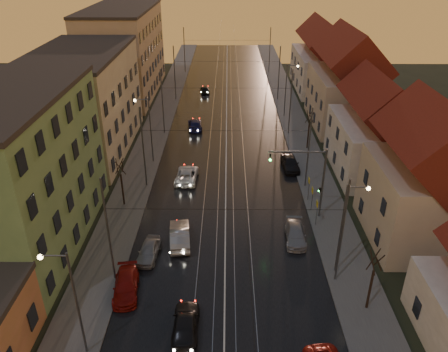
{
  "coord_description": "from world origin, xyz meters",
  "views": [
    {
      "loc": [
        0.16,
        -17.39,
        23.14
      ],
      "look_at": [
        -0.16,
        20.21,
        3.27
      ],
      "focal_mm": 35.0,
      "sensor_mm": 36.0,
      "label": 1
    }
  ],
  "objects_px": {
    "street_lamp_0": "(70,295)",
    "parked_right_2": "(290,163)",
    "street_lamp_2": "(148,124)",
    "parked_right_1": "(295,234)",
    "driving_car_0": "(186,324)",
    "driving_car_3": "(195,124)",
    "street_lamp_1": "(346,221)",
    "traffic_light_mast": "(313,175)",
    "driving_car_2": "(187,175)",
    "parked_left_3": "(149,251)",
    "parked_left_2": "(126,286)",
    "driving_car_1": "(180,235)",
    "street_lamp_3": "(288,85)",
    "driving_car_4": "(205,90)"
  },
  "relations": [
    {
      "from": "street_lamp_3",
      "to": "driving_car_4",
      "type": "xyz_separation_m",
      "value": [
        -12.98,
        11.95,
        -4.27
      ]
    },
    {
      "from": "driving_car_0",
      "to": "parked_left_3",
      "type": "bearing_deg",
      "value": -65.13
    },
    {
      "from": "driving_car_4",
      "to": "parked_right_2",
      "type": "bearing_deg",
      "value": 102.96
    },
    {
      "from": "driving_car_1",
      "to": "driving_car_2",
      "type": "relative_size",
      "value": 0.98
    },
    {
      "from": "driving_car_1",
      "to": "parked_left_3",
      "type": "relative_size",
      "value": 1.25
    },
    {
      "from": "street_lamp_1",
      "to": "parked_right_2",
      "type": "distance_m",
      "value": 18.82
    },
    {
      "from": "street_lamp_3",
      "to": "parked_left_2",
      "type": "bearing_deg",
      "value": -113.21
    },
    {
      "from": "street_lamp_2",
      "to": "street_lamp_3",
      "type": "xyz_separation_m",
      "value": [
        18.21,
        16.0,
        0.0
      ]
    },
    {
      "from": "street_lamp_2",
      "to": "parked_right_1",
      "type": "height_order",
      "value": "street_lamp_2"
    },
    {
      "from": "parked_left_2",
      "to": "driving_car_2",
      "type": "bearing_deg",
      "value": 73.17
    },
    {
      "from": "traffic_light_mast",
      "to": "parked_left_3",
      "type": "distance_m",
      "value": 16.15
    },
    {
      "from": "traffic_light_mast",
      "to": "driving_car_4",
      "type": "xyz_separation_m",
      "value": [
        -11.87,
        39.95,
        -3.98
      ]
    },
    {
      "from": "street_lamp_0",
      "to": "parked_left_3",
      "type": "xyz_separation_m",
      "value": [
        2.72,
        9.79,
        -4.23
      ]
    },
    {
      "from": "street_lamp_1",
      "to": "traffic_light_mast",
      "type": "xyz_separation_m",
      "value": [
        -1.11,
        8.0,
        -0.29
      ]
    },
    {
      "from": "driving_car_2",
      "to": "parked_right_1",
      "type": "distance_m",
      "value": 15.3
    },
    {
      "from": "parked_left_2",
      "to": "parked_right_2",
      "type": "distance_m",
      "value": 25.55
    },
    {
      "from": "driving_car_0",
      "to": "driving_car_2",
      "type": "distance_m",
      "value": 21.67
    },
    {
      "from": "street_lamp_2",
      "to": "street_lamp_3",
      "type": "distance_m",
      "value": 24.24
    },
    {
      "from": "street_lamp_2",
      "to": "parked_right_1",
      "type": "xyz_separation_m",
      "value": [
        15.3,
        -15.73,
        -4.27
      ]
    },
    {
      "from": "parked_right_2",
      "to": "driving_car_3",
      "type": "bearing_deg",
      "value": 130.29
    },
    {
      "from": "street_lamp_2",
      "to": "driving_car_2",
      "type": "relative_size",
      "value": 1.63
    },
    {
      "from": "street_lamp_0",
      "to": "driving_car_1",
      "type": "distance_m",
      "value": 13.53
    },
    {
      "from": "street_lamp_2",
      "to": "driving_car_0",
      "type": "bearing_deg",
      "value": -76.07
    },
    {
      "from": "driving_car_0",
      "to": "driving_car_3",
      "type": "height_order",
      "value": "driving_car_0"
    },
    {
      "from": "driving_car_0",
      "to": "parked_right_1",
      "type": "bearing_deg",
      "value": -130.35
    },
    {
      "from": "street_lamp_0",
      "to": "driving_car_2",
      "type": "distance_m",
      "value": 24.22
    },
    {
      "from": "parked_right_2",
      "to": "driving_car_4",
      "type": "bearing_deg",
      "value": 107.45
    },
    {
      "from": "street_lamp_1",
      "to": "traffic_light_mast",
      "type": "height_order",
      "value": "street_lamp_1"
    },
    {
      "from": "driving_car_4",
      "to": "street_lamp_1",
      "type": "bearing_deg",
      "value": 97.17
    },
    {
      "from": "street_lamp_0",
      "to": "parked_right_2",
      "type": "bearing_deg",
      "value": 57.78
    },
    {
      "from": "traffic_light_mast",
      "to": "parked_right_1",
      "type": "xyz_separation_m",
      "value": [
        -1.79,
        -3.72,
        -3.98
      ]
    },
    {
      "from": "parked_left_2",
      "to": "parked_left_3",
      "type": "distance_m",
      "value": 4.39
    },
    {
      "from": "street_lamp_3",
      "to": "driving_car_0",
      "type": "xyz_separation_m",
      "value": [
        -11.7,
        -42.23,
        -4.14
      ]
    },
    {
      "from": "street_lamp_3",
      "to": "driving_car_2",
      "type": "height_order",
      "value": "street_lamp_3"
    },
    {
      "from": "parked_right_1",
      "to": "parked_left_2",
      "type": "bearing_deg",
      "value": -150.27
    },
    {
      "from": "driving_car_3",
      "to": "driving_car_4",
      "type": "relative_size",
      "value": 1.3
    },
    {
      "from": "street_lamp_0",
      "to": "parked_right_1",
      "type": "relative_size",
      "value": 1.89
    },
    {
      "from": "parked_right_2",
      "to": "traffic_light_mast",
      "type": "bearing_deg",
      "value": -90.55
    },
    {
      "from": "parked_right_2",
      "to": "parked_left_3",
      "type": "bearing_deg",
      "value": -133.46
    },
    {
      "from": "street_lamp_1",
      "to": "driving_car_3",
      "type": "distance_m",
      "value": 33.86
    },
    {
      "from": "traffic_light_mast",
      "to": "parked_left_3",
      "type": "xyz_separation_m",
      "value": [
        -14.37,
        -6.21,
        -3.94
      ]
    },
    {
      "from": "parked_left_3",
      "to": "parked_right_2",
      "type": "relative_size",
      "value": 0.86
    },
    {
      "from": "driving_car_3",
      "to": "parked_right_2",
      "type": "distance_m",
      "value": 17.24
    },
    {
      "from": "street_lamp_0",
      "to": "street_lamp_3",
      "type": "xyz_separation_m",
      "value": [
        18.21,
        44.0,
        0.0
      ]
    },
    {
      "from": "traffic_light_mast",
      "to": "driving_car_3",
      "type": "bearing_deg",
      "value": 118.69
    },
    {
      "from": "driving_car_0",
      "to": "parked_right_1",
      "type": "height_order",
      "value": "driving_car_0"
    },
    {
      "from": "driving_car_1",
      "to": "driving_car_4",
      "type": "bearing_deg",
      "value": -96.99
    },
    {
      "from": "street_lamp_2",
      "to": "driving_car_3",
      "type": "bearing_deg",
      "value": 66.6
    },
    {
      "from": "street_lamp_0",
      "to": "street_lamp_3",
      "type": "height_order",
      "value": "same"
    },
    {
      "from": "traffic_light_mast",
      "to": "driving_car_3",
      "type": "distance_m",
      "value": 26.22
    }
  ]
}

